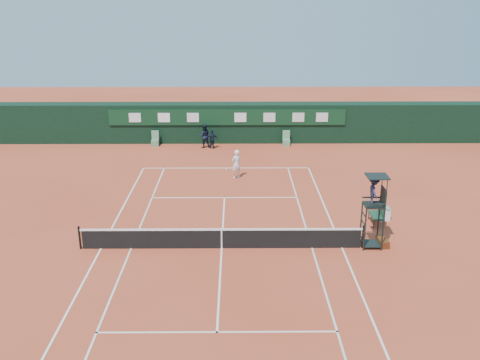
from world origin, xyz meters
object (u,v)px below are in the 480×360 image
(umpire_chair, at_px, (374,196))
(player, at_px, (236,164))
(cooler, at_px, (384,213))
(player_bench, at_px, (378,213))
(tennis_net, at_px, (222,238))

(umpire_chair, relative_size, player, 1.87)
(cooler, bearing_deg, player_bench, -128.09)
(player_bench, distance_m, player, 10.11)
(player_bench, relative_size, cooler, 1.86)
(player, bearing_deg, tennis_net, 46.83)
(tennis_net, height_order, player, player)
(tennis_net, bearing_deg, umpire_chair, 1.04)
(player_bench, height_order, cooler, player_bench)
(player, bearing_deg, player_bench, 95.49)
(tennis_net, xyz_separation_m, player, (0.68, 9.87, 0.40))
(tennis_net, bearing_deg, player_bench, 19.10)
(tennis_net, distance_m, cooler, 8.86)
(umpire_chair, bearing_deg, player, 122.06)
(umpire_chair, relative_size, player_bench, 2.85)
(player_bench, xyz_separation_m, cooler, (0.45, 0.57, -0.27))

